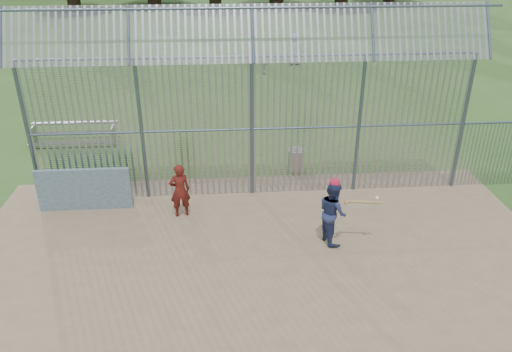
{
  "coord_description": "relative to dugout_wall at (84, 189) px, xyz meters",
  "views": [
    {
      "loc": [
        -0.84,
        -9.34,
        6.94
      ],
      "look_at": [
        0.0,
        2.0,
        1.3
      ],
      "focal_mm": 35.0,
      "sensor_mm": 36.0,
      "label": 1
    }
  ],
  "objects": [
    {
      "name": "batting_gear",
      "position": [
        6.52,
        -2.07,
        0.89
      ],
      "size": [
        1.25,
        0.48,
        0.62
      ],
      "color": "#BD1935",
      "rests_on": "ground"
    },
    {
      "name": "ground",
      "position": [
        4.6,
        -2.9,
        -0.62
      ],
      "size": [
        120.0,
        120.0,
        0.0
      ],
      "primitive_type": "plane",
      "color": "#2D511E",
      "rests_on": "ground"
    },
    {
      "name": "onlooker",
      "position": [
        2.61,
        -0.53,
        0.15
      ],
      "size": [
        0.61,
        0.47,
        1.49
      ],
      "primitive_type": "imported",
      "rotation": [
        0.0,
        0.0,
        3.36
      ],
      "color": "maroon",
      "rests_on": "dirt_infield"
    },
    {
      "name": "bg_kid_standing",
      "position": [
        8.05,
        15.73,
        0.26
      ],
      "size": [
        0.95,
        0.7,
        1.76
      ],
      "primitive_type": "imported",
      "rotation": [
        0.0,
        0.0,
        3.32
      ],
      "color": "gray",
      "rests_on": "ground"
    },
    {
      "name": "backstop_fence",
      "position": [
        6.41,
        0.53,
        1.74
      ],
      "size": [
        20.09,
        0.81,
        5.3
      ],
      "color": "#47566B",
      "rests_on": "ground"
    },
    {
      "name": "trash_can",
      "position": [
        6.08,
        1.97,
        -0.24
      ],
      "size": [
        0.56,
        0.56,
        0.82
      ],
      "color": "gray",
      "rests_on": "ground"
    },
    {
      "name": "bg_kid_seated",
      "position": [
        6.1,
        13.88,
        -0.21
      ],
      "size": [
        0.52,
        0.38,
        0.82
      ],
      "primitive_type": "imported",
      "rotation": [
        0.0,
        0.0,
        2.72
      ],
      "color": "slate",
      "rests_on": "ground"
    },
    {
      "name": "dirt_infield",
      "position": [
        4.6,
        -3.4,
        -0.61
      ],
      "size": [
        14.0,
        10.0,
        0.02
      ],
      "primitive_type": "cube",
      "color": "#756047",
      "rests_on": "ground"
    },
    {
      "name": "dugout_wall",
      "position": [
        0.0,
        0.0,
        0.0
      ],
      "size": [
        2.5,
        0.12,
        1.2
      ],
      "primitive_type": "cube",
      "color": "#38566B",
      "rests_on": "dirt_infield"
    },
    {
      "name": "batter",
      "position": [
        6.37,
        -2.03,
        0.2
      ],
      "size": [
        0.79,
        0.91,
        1.61
      ],
      "primitive_type": "imported",
      "rotation": [
        0.0,
        0.0,
        1.83
      ],
      "color": "navy",
      "rests_on": "dirt_infield"
    },
    {
      "name": "bleacher",
      "position": [
        -1.48,
        4.73,
        -0.21
      ],
      "size": [
        3.0,
        0.95,
        0.72
      ],
      "color": "slate",
      "rests_on": "ground"
    }
  ]
}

